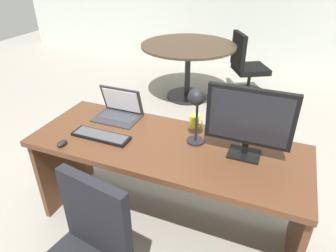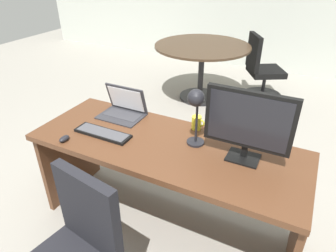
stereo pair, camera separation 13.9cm
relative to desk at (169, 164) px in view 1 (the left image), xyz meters
name	(u,v)px [view 1 (the left image)]	position (x,y,z in m)	size (l,w,h in m)	color
ground	(214,133)	(0.00, 1.45, -0.56)	(12.00, 12.00, 0.00)	gray
desk	(169,164)	(0.00, 0.00, 0.00)	(1.89, 0.71, 0.76)	#56331E
monitor	(249,119)	(0.51, 0.02, 0.47)	(0.53, 0.16, 0.46)	black
laptop	(120,108)	(-0.49, 0.19, 0.27)	(0.34, 0.25, 0.23)	#2D2D33
keyboard	(101,136)	(-0.45, -0.14, 0.21)	(0.42, 0.13, 0.02)	black
mouse	(62,143)	(-0.64, -0.33, 0.22)	(0.05, 0.08, 0.04)	black
desk_lamp	(196,104)	(0.18, 0.03, 0.50)	(0.12, 0.14, 0.40)	black
coffee_mug	(195,122)	(0.11, 0.23, 0.26)	(0.10, 0.07, 0.10)	yellow
meeting_table	(188,58)	(-0.65, 2.32, 0.05)	(1.32, 1.32, 0.79)	black
meeting_chair_near	(246,71)	(0.12, 2.76, -0.19)	(0.64, 0.63, 0.93)	black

